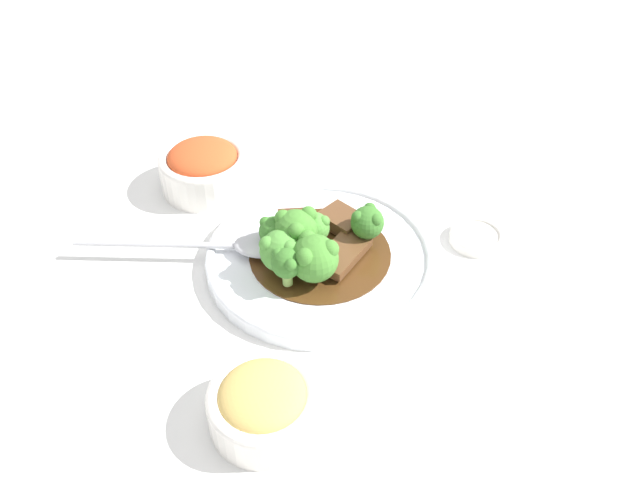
% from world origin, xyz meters
% --- Properties ---
extents(ground_plane, '(4.00, 4.00, 0.00)m').
position_xyz_m(ground_plane, '(0.00, 0.00, 0.00)').
color(ground_plane, white).
extents(main_plate, '(0.25, 0.25, 0.02)m').
position_xyz_m(main_plate, '(0.00, 0.00, 0.01)').
color(main_plate, white).
rests_on(main_plate, ground_plane).
extents(beef_strip_0, '(0.05, 0.07, 0.01)m').
position_xyz_m(beef_strip_0, '(-0.03, -0.00, 0.02)').
color(beef_strip_0, brown).
rests_on(beef_strip_0, main_plate).
extents(beef_strip_1, '(0.06, 0.05, 0.02)m').
position_xyz_m(beef_strip_1, '(-0.01, -0.05, 0.03)').
color(beef_strip_1, brown).
rests_on(beef_strip_1, main_plate).
extents(beef_strip_2, '(0.06, 0.07, 0.01)m').
position_xyz_m(beef_strip_2, '(0.04, -0.02, 0.02)').
color(beef_strip_2, '#56331E').
rests_on(beef_strip_2, main_plate).
extents(broccoli_floret_0, '(0.05, 0.05, 0.06)m').
position_xyz_m(broccoli_floret_0, '(0.02, 0.02, 0.05)').
color(broccoli_floret_0, '#7FA84C').
rests_on(broccoli_floret_0, main_plate).
extents(broccoli_floret_1, '(0.05, 0.05, 0.05)m').
position_xyz_m(broccoli_floret_1, '(0.03, 0.04, 0.05)').
color(broccoli_floret_1, '#8EB756').
rests_on(broccoli_floret_1, main_plate).
extents(broccoli_floret_2, '(0.03, 0.03, 0.04)m').
position_xyz_m(broccoli_floret_2, '(0.01, -0.01, 0.04)').
color(broccoli_floret_2, '#8EB756').
rests_on(broccoli_floret_2, main_plate).
extents(broccoli_floret_3, '(0.03, 0.03, 0.04)m').
position_xyz_m(broccoli_floret_3, '(0.05, 0.02, 0.05)').
color(broccoli_floret_3, '#7FA84C').
rests_on(broccoli_floret_3, main_plate).
extents(broccoli_floret_4, '(0.04, 0.04, 0.04)m').
position_xyz_m(broccoli_floret_4, '(-0.04, -0.04, 0.05)').
color(broccoli_floret_4, '#7FA84C').
rests_on(broccoli_floret_4, main_plate).
extents(broccoli_floret_5, '(0.05, 0.05, 0.05)m').
position_xyz_m(broccoli_floret_5, '(-0.01, 0.04, 0.05)').
color(broccoli_floret_5, '#7FA84C').
rests_on(broccoli_floret_5, main_plate).
extents(broccoli_floret_6, '(0.03, 0.03, 0.05)m').
position_xyz_m(broccoli_floret_6, '(0.01, 0.06, 0.05)').
color(broccoli_floret_6, '#8EB756').
rests_on(broccoli_floret_6, main_plate).
extents(serving_spoon, '(0.23, 0.12, 0.01)m').
position_xyz_m(serving_spoon, '(0.08, 0.03, 0.03)').
color(serving_spoon, '#B7B7BC').
rests_on(serving_spoon, main_plate).
extents(side_bowl_kimchi, '(0.11, 0.11, 0.06)m').
position_xyz_m(side_bowl_kimchi, '(0.19, -0.07, 0.03)').
color(side_bowl_kimchi, white).
rests_on(side_bowl_kimchi, ground_plane).
extents(side_bowl_appetizer, '(0.10, 0.10, 0.05)m').
position_xyz_m(side_bowl_appetizer, '(-0.04, 0.20, 0.03)').
color(side_bowl_appetizer, white).
rests_on(side_bowl_appetizer, ground_plane).
extents(sauce_dish, '(0.06, 0.06, 0.01)m').
position_xyz_m(sauce_dish, '(-0.15, -0.11, 0.01)').
color(sauce_dish, white).
rests_on(sauce_dish, ground_plane).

